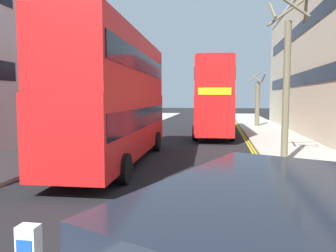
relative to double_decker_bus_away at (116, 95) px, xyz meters
name	(u,v)px	position (x,y,z in m)	size (l,w,h in m)	color
sidewalk_right	(297,152)	(8.51, 3.74, -2.96)	(4.00, 80.00, 0.14)	#ADA89E
sidewalk_left	(64,146)	(-4.49, 3.74, -2.96)	(4.00, 80.00, 0.14)	#ADA89E
kerb_line_outer	(260,160)	(6.41, 1.74, -3.03)	(0.10, 56.00, 0.01)	yellow
kerb_line_inner	(257,160)	(6.25, 1.74, -3.03)	(0.10, 56.00, 0.01)	yellow
double_decker_bus_away	(116,95)	(0.00, 0.00, 0.00)	(3.06, 10.88, 5.64)	red
double_decker_bus_oncoming	(213,96)	(3.98, 11.37, 0.00)	(3.09, 10.89, 5.64)	red
street_tree_mid	(287,80)	(7.24, 0.55, 0.63)	(1.57, 1.59, 6.97)	#6B6047
street_tree_far	(257,102)	(8.17, 19.09, -0.55)	(1.69, 1.70, 5.35)	#6B6047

